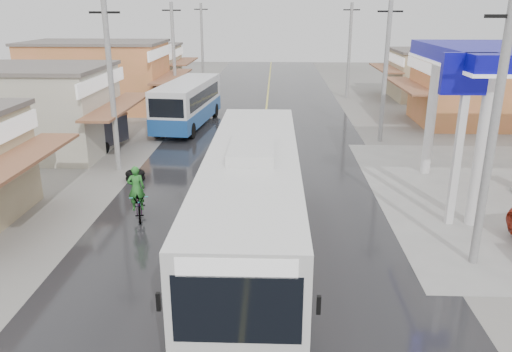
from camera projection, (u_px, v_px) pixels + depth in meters
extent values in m
plane|color=slate|center=(251.00, 258.00, 15.96)|extent=(120.00, 120.00, 0.00)
cube|color=black|center=(263.00, 140.00, 30.14)|extent=(12.00, 90.00, 0.02)
cube|color=#D8CC4C|center=(263.00, 140.00, 30.14)|extent=(0.15, 90.00, 0.01)
cylinder|color=white|center=(431.00, 117.00, 23.28)|extent=(0.44, 0.44, 5.50)
cylinder|color=white|center=(481.00, 153.00, 17.61)|extent=(0.44, 0.44, 5.50)
cube|color=white|center=(459.00, 146.00, 17.56)|extent=(0.25, 0.25, 6.00)
cube|color=#0D0B9F|center=(468.00, 74.00, 16.75)|extent=(1.80, 0.30, 1.40)
cube|color=silver|center=(252.00, 202.00, 14.83)|extent=(2.66, 12.56, 3.09)
cube|color=black|center=(253.00, 251.00, 15.36)|extent=(2.68, 12.58, 0.31)
cube|color=#B00E1D|center=(252.00, 236.00, 15.20)|extent=(2.70, 12.60, 0.58)
cube|color=gold|center=(253.00, 246.00, 15.31)|extent=(2.71, 12.61, 0.15)
cube|color=black|center=(253.00, 185.00, 15.22)|extent=(2.69, 9.95, 1.05)
cube|color=black|center=(237.00, 309.00, 8.80)|extent=(2.32, 0.13, 1.36)
cube|color=black|center=(259.00, 136.00, 20.58)|extent=(2.32, 0.13, 1.15)
cube|color=white|center=(236.00, 267.00, 8.53)|extent=(2.12, 0.13, 0.37)
cube|color=silver|center=(252.00, 147.00, 14.29)|extent=(1.27, 3.14, 0.31)
cylinder|color=black|center=(193.00, 337.00, 11.21)|extent=(0.37, 1.15, 1.15)
cylinder|color=black|center=(296.00, 339.00, 11.13)|extent=(0.37, 1.15, 1.15)
cylinder|color=black|center=(227.00, 200.00, 19.13)|extent=(0.37, 1.15, 1.15)
cylinder|color=black|center=(287.00, 201.00, 19.05)|extent=(0.37, 1.15, 1.15)
cube|color=black|center=(159.00, 302.00, 9.10)|extent=(0.08, 0.08, 0.37)
cube|color=black|center=(319.00, 305.00, 9.00)|extent=(0.08, 0.08, 0.37)
cube|color=silver|center=(188.00, 101.00, 32.92)|extent=(3.33, 9.16, 2.49)
cube|color=#1C4F9C|center=(188.00, 113.00, 33.19)|extent=(3.37, 9.20, 0.99)
cube|color=black|center=(188.00, 95.00, 32.80)|extent=(3.21, 7.68, 0.90)
cube|color=black|center=(166.00, 108.00, 28.66)|extent=(2.09, 0.34, 1.09)
cylinder|color=black|center=(157.00, 130.00, 30.48)|extent=(0.40, 1.02, 0.99)
cylinder|color=black|center=(191.00, 131.00, 30.19)|extent=(0.40, 1.02, 0.99)
cylinder|color=black|center=(186.00, 110.00, 36.45)|extent=(0.40, 1.02, 0.99)
cylinder|color=black|center=(215.00, 110.00, 36.15)|extent=(0.40, 1.02, 0.99)
imported|color=black|center=(139.00, 205.00, 18.93)|extent=(1.20, 2.08, 1.03)
imported|color=#2A7E2C|center=(136.00, 188.00, 18.47)|extent=(0.72, 0.57, 1.72)
cube|color=#26262D|center=(105.00, 130.00, 28.09)|extent=(2.14, 2.60, 1.45)
cube|color=brown|center=(104.00, 116.00, 27.84)|extent=(2.21, 2.67, 0.11)
cylinder|color=black|center=(86.00, 144.00, 27.93)|extent=(0.42, 0.70, 0.67)
cylinder|color=black|center=(104.00, 138.00, 29.30)|extent=(0.42, 0.70, 0.67)
cylinder|color=black|center=(105.00, 148.00, 27.20)|extent=(0.36, 0.68, 0.67)
torus|color=black|center=(135.00, 178.00, 23.10)|extent=(0.89, 0.89, 0.23)
torus|color=black|center=(135.00, 173.00, 23.03)|extent=(0.89, 0.89, 0.23)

